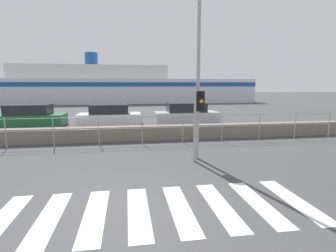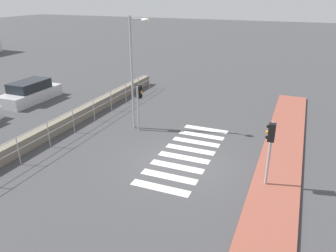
{
  "view_description": "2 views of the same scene",
  "coord_description": "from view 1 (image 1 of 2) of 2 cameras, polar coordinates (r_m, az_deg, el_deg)",
  "views": [
    {
      "loc": [
        0.3,
        -5.24,
        2.66
      ],
      "look_at": [
        1.44,
        2.0,
        1.5
      ],
      "focal_mm": 28.0,
      "sensor_mm": 36.0,
      "label": 1
    },
    {
      "loc": [
        -12.03,
        -4.36,
        6.99
      ],
      "look_at": [
        1.02,
        1.0,
        1.2
      ],
      "focal_mm": 35.0,
      "sensor_mm": 36.0,
      "label": 2
    }
  ],
  "objects": [
    {
      "name": "ground_plane",
      "position": [
        5.88,
        -11.48,
        -18.09
      ],
      "size": [
        160.0,
        160.0,
        0.0
      ],
      "primitive_type": "plane",
      "color": "#424244"
    },
    {
      "name": "crosswalk",
      "position": [
        5.91,
        -1.87,
        -17.74
      ],
      "size": [
        6.75,
        2.4,
        0.01
      ],
      "color": "silver",
      "rests_on": "ground_plane"
    },
    {
      "name": "seawall",
      "position": [
        12.7,
        -10.16,
        -1.64
      ],
      "size": [
        23.03,
        0.55,
        0.69
      ],
      "color": "slate",
      "rests_on": "ground_plane"
    },
    {
      "name": "harbor_fence",
      "position": [
        11.76,
        -10.31,
        0.05
      ],
      "size": [
        20.77,
        0.04,
        1.32
      ],
      "color": "#9EA0A3",
      "rests_on": "ground_plane"
    },
    {
      "name": "traffic_light_far",
      "position": [
        8.97,
        6.67,
        3.45
      ],
      "size": [
        0.34,
        0.32,
        2.45
      ],
      "color": "#9EA0A3",
      "rests_on": "ground_plane"
    },
    {
      "name": "streetlamp",
      "position": [
        9.18,
        7.02,
        15.38
      ],
      "size": [
        0.32,
        1.12,
        5.94
      ],
      "color": "#9EA0A3",
      "rests_on": "ground_plane"
    },
    {
      "name": "ferry_boat",
      "position": [
        39.59,
        -10.82,
        8.3
      ],
      "size": [
        37.98,
        6.49,
        7.14
      ],
      "color": "silver",
      "rests_on": "ground_plane"
    },
    {
      "name": "parked_car_green",
      "position": [
        19.0,
        -27.89,
        1.74
      ],
      "size": [
        4.29,
        1.87,
        1.41
      ],
      "color": "#1E6633",
      "rests_on": "ground_plane"
    },
    {
      "name": "parked_car_white",
      "position": [
        18.0,
        -12.6,
        2.15
      ],
      "size": [
        4.13,
        1.83,
        1.35
      ],
      "color": "silver",
      "rests_on": "ground_plane"
    },
    {
      "name": "parked_car_silver",
      "position": [
        18.42,
        3.98,
        2.57
      ],
      "size": [
        4.37,
        1.8,
        1.4
      ],
      "color": "#BCBCC1",
      "rests_on": "ground_plane"
    }
  ]
}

